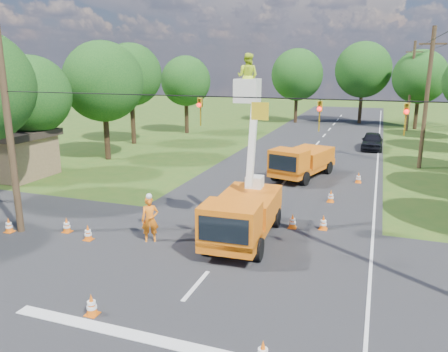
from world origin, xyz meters
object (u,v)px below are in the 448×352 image
at_px(second_truck, 302,161).
at_px(traffic_cone_4, 88,233).
at_px(traffic_cone_3, 331,196).
at_px(tree_left_f, 186,81).
at_px(tree_left_d, 103,82).
at_px(traffic_cone_6, 9,225).
at_px(traffic_cone_7, 359,178).
at_px(pole_right_mid, 427,98).
at_px(pole_right_far, 411,86).
at_px(traffic_cone_5, 67,225).
at_px(shed, 9,153).
at_px(tree_far_c, 420,77).
at_px(tree_left_e, 131,75).
at_px(tree_far_a, 297,75).
at_px(traffic_cone_8, 323,223).
at_px(tree_far_b, 363,70).
at_px(traffic_cone_0, 92,305).
at_px(ground_worker, 150,220).
at_px(traffic_cone_2, 293,221).
at_px(pole_left, 9,134).
at_px(distant_car, 372,141).
at_px(tree_left_c, 32,95).
at_px(bucket_truck, 243,204).

relative_size(second_truck, traffic_cone_4, 8.87).
bearing_deg(traffic_cone_3, tree_left_f, 131.02).
bearing_deg(traffic_cone_3, tree_left_d, 162.46).
distance_m(traffic_cone_6, tree_left_d, 17.07).
height_order(traffic_cone_7, pole_right_mid, pole_right_mid).
bearing_deg(pole_right_far, traffic_cone_5, -112.07).
bearing_deg(tree_left_d, shed, -113.20).
relative_size(traffic_cone_5, tree_far_c, 0.08).
bearing_deg(pole_right_mid, traffic_cone_5, -129.48).
xyz_separation_m(pole_right_far, tree_left_e, (-25.30, -18.00, 1.38)).
bearing_deg(tree_far_a, tree_left_e, -119.33).
xyz_separation_m(traffic_cone_8, tree_far_b, (-0.42, 40.15, 6.45)).
bearing_deg(tree_left_d, traffic_cone_3, -17.54).
distance_m(traffic_cone_0, tree_far_b, 50.39).
bearing_deg(ground_worker, traffic_cone_5, 156.70).
relative_size(traffic_cone_2, tree_far_a, 0.07).
relative_size(traffic_cone_7, traffic_cone_8, 1.00).
distance_m(traffic_cone_3, traffic_cone_7, 4.94).
bearing_deg(pole_left, distant_car, 61.35).
bearing_deg(tree_left_d, traffic_cone_4, -58.70).
height_order(traffic_cone_0, traffic_cone_3, same).
height_order(traffic_cone_0, traffic_cone_2, same).
height_order(ground_worker, traffic_cone_3, ground_worker).
distance_m(traffic_cone_8, tree_far_c, 38.07).
xyz_separation_m(tree_left_f, tree_far_b, (17.80, 15.00, 1.12)).
relative_size(traffic_cone_4, traffic_cone_7, 1.00).
xyz_separation_m(pole_right_mid, tree_far_b, (-5.50, 25.00, 1.70)).
bearing_deg(traffic_cone_0, second_truck, 80.74).
height_order(shed, tree_left_c, tree_left_c).
height_order(traffic_cone_8, tree_far_b, tree_far_b).
bearing_deg(distant_car, traffic_cone_3, -95.46).
relative_size(traffic_cone_5, traffic_cone_8, 1.00).
bearing_deg(shed, tree_far_c, 51.03).
bearing_deg(traffic_cone_8, traffic_cone_7, 83.27).
distance_m(ground_worker, traffic_cone_0, 5.81).
xyz_separation_m(bucket_truck, traffic_cone_7, (4.18, 11.61, -1.32)).
relative_size(traffic_cone_7, tree_left_c, 0.09).
xyz_separation_m(traffic_cone_2, tree_far_c, (7.45, 37.44, 5.70)).
bearing_deg(traffic_cone_4, tree_far_a, 88.68).
relative_size(bucket_truck, tree_left_f, 0.93).
bearing_deg(bucket_truck, tree_left_d, 138.03).
bearing_deg(traffic_cone_2, ground_worker, -146.54).
relative_size(pole_right_mid, pole_left, 1.11).
bearing_deg(traffic_cone_7, traffic_cone_2, -104.53).
distance_m(tree_left_c, tree_far_c, 42.02).
bearing_deg(tree_far_a, shed, -110.38).
height_order(pole_right_mid, tree_far_b, tree_far_b).
bearing_deg(tree_far_b, pole_right_far, -42.27).
relative_size(pole_right_mid, tree_far_b, 0.97).
relative_size(traffic_cone_4, pole_right_mid, 0.07).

